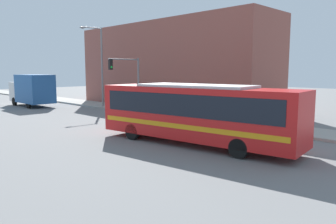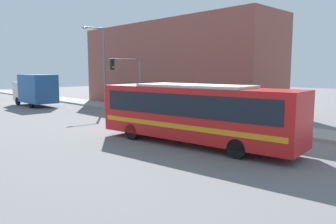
# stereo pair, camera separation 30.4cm
# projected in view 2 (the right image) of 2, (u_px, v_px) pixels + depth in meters

# --- Properties ---
(ground_plane) EXTENTS (120.00, 120.00, 0.00)m
(ground_plane) POSITION_uv_depth(u_px,v_px,m) (193.00, 139.00, 18.41)
(ground_plane) COLOR slate
(sidewalk) EXTENTS (3.21, 70.00, 0.16)m
(sidewalk) POSITION_uv_depth(u_px,v_px,m) (96.00, 104.00, 36.89)
(sidewalk) COLOR gray
(sidewalk) RESTS_ON ground_plane
(building_facade) EXTENTS (6.00, 23.22, 8.65)m
(building_facade) POSITION_uv_depth(u_px,v_px,m) (171.00, 66.00, 34.25)
(building_facade) COLOR brown
(building_facade) RESTS_ON ground_plane
(city_bus) EXTENTS (3.91, 11.22, 3.13)m
(city_bus) POSITION_uv_depth(u_px,v_px,m) (194.00, 110.00, 16.86)
(city_bus) COLOR red
(city_bus) RESTS_ON ground_plane
(delivery_truck) EXTENTS (2.49, 6.54, 3.40)m
(delivery_truck) POSITION_uv_depth(u_px,v_px,m) (35.00, 89.00, 35.30)
(delivery_truck) COLOR #265999
(delivery_truck) RESTS_ON ground_plane
(fire_hydrant) EXTENTS (0.22, 0.30, 0.74)m
(fire_hydrant) POSITION_uv_depth(u_px,v_px,m) (214.00, 116.00, 23.64)
(fire_hydrant) COLOR red
(fire_hydrant) RESTS_ON sidewalk
(traffic_light_pole) EXTENTS (3.28, 0.35, 4.77)m
(traffic_light_pole) POSITION_uv_depth(u_px,v_px,m) (130.00, 75.00, 28.66)
(traffic_light_pole) COLOR slate
(traffic_light_pole) RESTS_ON sidewalk
(parking_meter) EXTENTS (0.14, 0.14, 1.26)m
(parking_meter) POSITION_uv_depth(u_px,v_px,m) (142.00, 102.00, 29.35)
(parking_meter) COLOR slate
(parking_meter) RESTS_ON sidewalk
(street_lamp) EXTENTS (2.53, 0.28, 7.98)m
(street_lamp) POSITION_uv_depth(u_px,v_px,m) (102.00, 61.00, 33.40)
(street_lamp) COLOR slate
(street_lamp) RESTS_ON sidewalk
(pedestrian_near_corner) EXTENTS (0.34, 0.34, 1.63)m
(pedestrian_near_corner) POSITION_uv_depth(u_px,v_px,m) (122.00, 98.00, 33.75)
(pedestrian_near_corner) COLOR #47382D
(pedestrian_near_corner) RESTS_ON sidewalk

